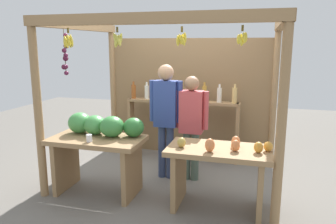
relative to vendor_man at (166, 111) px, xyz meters
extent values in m
plane|color=slate|center=(0.07, 0.07, -0.99)|extent=(12.00, 12.00, 0.00)
cylinder|color=#99754C|center=(-1.35, -1.00, 0.13)|extent=(0.10, 0.10, 2.25)
cylinder|color=#99754C|center=(1.49, -1.00, 0.13)|extent=(0.10, 0.10, 2.25)
cylinder|color=#99754C|center=(-1.35, 1.14, 0.13)|extent=(0.10, 0.10, 2.25)
cylinder|color=#99754C|center=(1.49, 1.14, 0.13)|extent=(0.10, 0.10, 2.25)
cube|color=#99754C|center=(0.07, -1.00, 1.20)|extent=(2.94, 0.12, 0.12)
cube|color=#99754C|center=(-1.35, 0.07, 1.20)|extent=(0.12, 2.24, 0.12)
cube|color=#99754C|center=(1.49, 0.07, 1.20)|extent=(0.12, 2.24, 0.12)
cube|color=olive|center=(0.07, 1.16, 0.02)|extent=(2.84, 0.04, 2.02)
cylinder|color=brown|center=(1.07, -0.92, 1.09)|extent=(0.02, 0.02, 0.06)
ellipsoid|color=yellow|center=(1.10, -0.93, 1.00)|extent=(0.04, 0.07, 0.11)
ellipsoid|color=yellow|center=(1.08, -0.91, 0.96)|extent=(0.07, 0.05, 0.12)
ellipsoid|color=yellow|center=(1.04, -0.89, 0.98)|extent=(0.06, 0.05, 0.12)
ellipsoid|color=yellow|center=(1.03, -0.93, 0.98)|extent=(0.04, 0.08, 0.12)
ellipsoid|color=yellow|center=(1.05, -0.95, 0.97)|extent=(0.06, 0.05, 0.12)
ellipsoid|color=yellow|center=(1.09, -0.95, 0.99)|extent=(0.05, 0.05, 0.12)
cylinder|color=brown|center=(-0.28, -0.94, 1.09)|extent=(0.02, 0.02, 0.06)
ellipsoid|color=#D1CC4C|center=(-0.26, -0.94, 0.97)|extent=(0.04, 0.07, 0.14)
ellipsoid|color=#D1CC4C|center=(-0.26, -0.91, 0.98)|extent=(0.07, 0.06, 0.15)
ellipsoid|color=#D1CC4C|center=(-0.29, -0.92, 0.96)|extent=(0.07, 0.06, 0.14)
ellipsoid|color=#D1CC4C|center=(-0.31, -0.94, 0.96)|extent=(0.04, 0.06, 0.14)
ellipsoid|color=#D1CC4C|center=(-0.30, -0.97, 0.99)|extent=(0.07, 0.05, 0.14)
ellipsoid|color=#D1CC4C|center=(-0.27, -0.96, 0.97)|extent=(0.08, 0.06, 0.15)
cylinder|color=brown|center=(-0.92, -0.91, 1.09)|extent=(0.02, 0.02, 0.06)
ellipsoid|color=yellow|center=(-0.89, -0.91, 0.96)|extent=(0.04, 0.06, 0.14)
ellipsoid|color=yellow|center=(-0.91, -0.89, 0.95)|extent=(0.06, 0.06, 0.15)
ellipsoid|color=yellow|center=(-0.93, -0.87, 0.97)|extent=(0.06, 0.04, 0.14)
ellipsoid|color=yellow|center=(-0.96, -0.89, 0.97)|extent=(0.06, 0.08, 0.15)
ellipsoid|color=yellow|center=(-0.96, -0.93, 0.96)|extent=(0.05, 0.05, 0.14)
ellipsoid|color=yellow|center=(-0.93, -0.94, 0.95)|extent=(0.08, 0.05, 0.14)
ellipsoid|color=yellow|center=(-0.90, -0.94, 0.97)|extent=(0.06, 0.05, 0.15)
cylinder|color=brown|center=(0.43, -0.85, 1.09)|extent=(0.02, 0.02, 0.06)
ellipsoid|color=yellow|center=(0.46, -0.85, 0.99)|extent=(0.04, 0.05, 0.12)
ellipsoid|color=yellow|center=(0.44, -0.83, 0.99)|extent=(0.06, 0.05, 0.13)
ellipsoid|color=yellow|center=(0.42, -0.83, 0.98)|extent=(0.06, 0.04, 0.12)
ellipsoid|color=yellow|center=(0.39, -0.84, 0.97)|extent=(0.05, 0.08, 0.13)
ellipsoid|color=yellow|center=(0.39, -0.86, 0.96)|extent=(0.04, 0.06, 0.13)
ellipsoid|color=yellow|center=(0.42, -0.87, 0.98)|extent=(0.08, 0.05, 0.13)
ellipsoid|color=yellow|center=(0.44, -0.88, 0.97)|extent=(0.08, 0.06, 0.13)
cylinder|color=#4C422D|center=(-1.10, -0.73, 0.84)|extent=(0.01, 0.01, 0.55)
sphere|color=#511938|center=(-1.07, -0.73, 1.04)|extent=(0.06, 0.06, 0.06)
sphere|color=#47142D|center=(-1.08, -0.71, 0.98)|extent=(0.06, 0.06, 0.06)
sphere|color=#47142D|center=(-1.09, -0.71, 0.91)|extent=(0.06, 0.06, 0.06)
sphere|color=#511938|center=(-1.09, -0.75, 0.85)|extent=(0.06, 0.06, 0.06)
sphere|color=#511938|center=(-1.08, -0.75, 0.79)|extent=(0.06, 0.06, 0.06)
sphere|color=#47142D|center=(-1.08, -0.75, 0.76)|extent=(0.07, 0.07, 0.07)
sphere|color=#511938|center=(-1.10, -0.73, 0.65)|extent=(0.06, 0.06, 0.06)
sphere|color=#47142D|center=(-1.11, -0.76, 0.65)|extent=(0.06, 0.06, 0.06)
sphere|color=#601E42|center=(-1.11, -0.71, 0.57)|extent=(0.06, 0.06, 0.06)
cube|color=#99754C|center=(-0.71, -0.74, -0.27)|extent=(1.19, 0.64, 0.06)
cube|color=#99754C|center=(-1.19, -0.74, -0.65)|extent=(0.06, 0.58, 0.69)
cube|color=#99754C|center=(-0.23, -0.74, -0.65)|extent=(0.06, 0.58, 0.69)
ellipsoid|color=#429347|center=(-0.81, -0.59, -0.12)|extent=(0.40, 0.40, 0.26)
ellipsoid|color=#2D7533|center=(-0.27, -0.56, -0.12)|extent=(0.38, 0.38, 0.25)
ellipsoid|color=#429347|center=(-1.04, -0.58, -0.11)|extent=(0.41, 0.41, 0.28)
ellipsoid|color=#38843D|center=(-0.54, -0.64, -0.11)|extent=(0.42, 0.42, 0.27)
cylinder|color=white|center=(-0.71, -0.92, -0.20)|extent=(0.07, 0.07, 0.09)
cube|color=#99754C|center=(0.85, -0.74, -0.27)|extent=(1.19, 0.64, 0.06)
cube|color=#99754C|center=(0.38, -0.74, -0.65)|extent=(0.06, 0.58, 0.69)
cube|color=#99754C|center=(1.33, -0.74, -0.65)|extent=(0.06, 0.58, 0.69)
ellipsoid|color=#B79E47|center=(0.43, -0.82, -0.19)|extent=(0.11, 0.11, 0.12)
ellipsoid|color=#E07F47|center=(1.04, -0.79, -0.18)|extent=(0.10, 0.10, 0.13)
ellipsoid|color=gold|center=(1.29, -0.79, -0.18)|extent=(0.14, 0.14, 0.12)
ellipsoid|color=#E07F47|center=(0.77, -0.90, -0.17)|extent=(0.13, 0.13, 0.15)
ellipsoid|color=gold|center=(1.39, -0.70, -0.19)|extent=(0.14, 0.14, 0.11)
ellipsoid|color=#E07F47|center=(1.03, -0.64, -0.18)|extent=(0.13, 0.13, 0.13)
cube|color=#99754C|center=(-0.90, 0.87, -0.49)|extent=(0.05, 0.20, 1.00)
cube|color=#99754C|center=(0.95, 0.87, -0.49)|extent=(0.05, 0.20, 1.00)
cube|color=#99754C|center=(0.03, 0.87, -0.01)|extent=(1.85, 0.22, 0.04)
cylinder|color=#994C1E|center=(-0.83, 0.87, 0.12)|extent=(0.08, 0.08, 0.23)
cylinder|color=#994C1E|center=(-0.83, 0.87, 0.27)|extent=(0.04, 0.04, 0.06)
cylinder|color=silver|center=(-0.59, 0.87, 0.12)|extent=(0.08, 0.08, 0.23)
cylinder|color=silver|center=(-0.59, 0.87, 0.27)|extent=(0.03, 0.03, 0.06)
cylinder|color=#D8B266|center=(-0.35, 0.87, 0.15)|extent=(0.07, 0.07, 0.28)
cylinder|color=#D8B266|center=(-0.35, 0.87, 0.32)|extent=(0.03, 0.03, 0.06)
cylinder|color=#994C1E|center=(-0.10, 0.87, 0.13)|extent=(0.07, 0.07, 0.25)
cylinder|color=#994C1E|center=(-0.10, 0.87, 0.29)|extent=(0.03, 0.03, 0.06)
cylinder|color=#338C4C|center=(0.14, 0.87, 0.15)|extent=(0.07, 0.07, 0.29)
cylinder|color=#338C4C|center=(0.14, 0.87, 0.33)|extent=(0.03, 0.03, 0.06)
cylinder|color=gold|center=(0.40, 0.87, 0.14)|extent=(0.07, 0.07, 0.26)
cylinder|color=gold|center=(0.40, 0.87, 0.30)|extent=(0.03, 0.03, 0.06)
cylinder|color=silver|center=(0.64, 0.87, 0.13)|extent=(0.08, 0.08, 0.24)
cylinder|color=silver|center=(0.64, 0.87, 0.27)|extent=(0.03, 0.03, 0.06)
cylinder|color=#D8B266|center=(0.88, 0.87, 0.13)|extent=(0.08, 0.08, 0.25)
cylinder|color=#D8B266|center=(0.88, 0.87, 0.28)|extent=(0.04, 0.04, 0.06)
cylinder|color=navy|center=(-0.06, 0.00, -0.61)|extent=(0.11, 0.11, 0.77)
cylinder|color=navy|center=(0.06, 0.00, -0.61)|extent=(0.11, 0.11, 0.77)
cube|color=#2D428C|center=(0.00, 0.00, 0.11)|extent=(0.32, 0.19, 0.65)
cylinder|color=#2D428C|center=(-0.20, 0.00, 0.14)|extent=(0.08, 0.08, 0.59)
cylinder|color=#2D428C|center=(0.20, 0.00, 0.14)|extent=(0.08, 0.08, 0.59)
sphere|color=tan|center=(0.00, 0.00, 0.54)|extent=(0.22, 0.22, 0.22)
cylinder|color=#4C5F51|center=(0.30, 0.02, -0.64)|extent=(0.11, 0.11, 0.70)
cylinder|color=#4C5F51|center=(0.42, 0.02, -0.64)|extent=(0.11, 0.11, 0.70)
cube|color=#BF474C|center=(0.36, 0.02, 0.00)|extent=(0.32, 0.19, 0.59)
cylinder|color=#BF474C|center=(0.16, 0.02, 0.03)|extent=(0.08, 0.08, 0.53)
cylinder|color=#BF474C|center=(0.56, 0.02, 0.03)|extent=(0.08, 0.08, 0.53)
sphere|color=#997051|center=(0.36, 0.02, 0.40)|extent=(0.20, 0.20, 0.20)
camera|label=1|loc=(1.27, -4.37, 0.93)|focal=35.10mm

